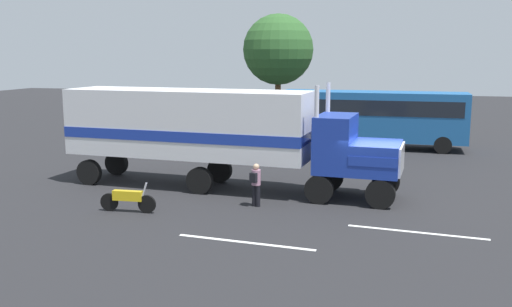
{
  "coord_description": "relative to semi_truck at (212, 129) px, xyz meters",
  "views": [
    {
      "loc": [
        1.2,
        -21.62,
        5.66
      ],
      "look_at": [
        -4.8,
        0.46,
        1.6
      ],
      "focal_mm": 39.63,
      "sensor_mm": 36.0,
      "label": 1
    }
  ],
  "objects": [
    {
      "name": "semi_truck",
      "position": [
        0.0,
        0.0,
        0.0
      ],
      "size": [
        14.28,
        3.31,
        4.5
      ],
      "color": "#193399",
      "rests_on": "ground_plane"
    },
    {
      "name": "parked_bus",
      "position": [
        5.81,
        12.48,
        -0.46
      ],
      "size": [
        11.01,
        2.62,
        3.4
      ],
      "color": "#1E5999",
      "rests_on": "ground_plane"
    },
    {
      "name": "lane_stripe_mid",
      "position": [
        3.33,
        -6.45,
        -2.52
      ],
      "size": [
        4.4,
        0.46,
        0.01
      ],
      "primitive_type": "cube",
      "rotation": [
        0.0,
        0.0,
        -0.07
      ],
      "color": "silver",
      "rests_on": "ground_plane"
    },
    {
      "name": "tree_left",
      "position": [
        -1.82,
        20.16,
        3.42
      ],
      "size": [
        5.33,
        5.33,
        8.63
      ],
      "color": "brown",
      "rests_on": "ground_plane"
    },
    {
      "name": "ground_plane",
      "position": [
        6.75,
        -0.56,
        -2.52
      ],
      "size": [
        120.0,
        120.0,
        0.0
      ],
      "primitive_type": "plane",
      "color": "#232326"
    },
    {
      "name": "motorcycle",
      "position": [
        -1.69,
        -4.33,
        -2.04
      ],
      "size": [
        2.11,
        0.32,
        1.12
      ],
      "color": "black",
      "rests_on": "ground_plane"
    },
    {
      "name": "lane_stripe_near",
      "position": [
        8.36,
        -4.06,
        -2.52
      ],
      "size": [
        4.4,
        0.51,
        0.01
      ],
      "primitive_type": "cube",
      "rotation": [
        0.0,
        0.0,
        -0.08
      ],
      "color": "silver",
      "rests_on": "ground_plane"
    },
    {
      "name": "person_bystander",
      "position": [
        2.56,
        -2.38,
        -1.63
      ],
      "size": [
        0.37,
        0.47,
        1.63
      ],
      "color": "black",
      "rests_on": "ground_plane"
    }
  ]
}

